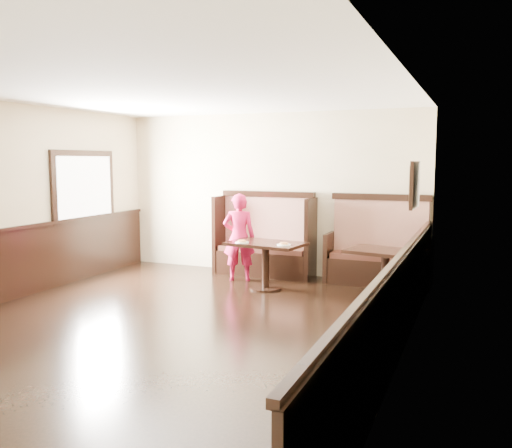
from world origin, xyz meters
The scene contains 9 objects.
ground centered at (0.00, 0.00, 0.00)m, with size 7.00×7.00×0.00m, color black.
room_shell centered at (-0.30, 0.28, 0.67)m, with size 7.00×7.00×7.00m.
booth_main centered at (0.00, 3.30, 0.53)m, with size 1.75×0.72×1.45m.
booth_neighbor centered at (1.95, 3.29, 0.48)m, with size 1.65×0.72×1.45m.
table_main centered at (0.41, 2.29, 0.56)m, with size 1.23×0.86×0.73m.
table_neighbor centered at (2.23, 2.29, 0.55)m, with size 1.16×0.88×0.73m.
child centered at (-0.23, 2.69, 0.72)m, with size 0.53×0.35×1.45m, color #C21447.
pizza_plate_left centered at (0.09, 2.10, 0.75)m, with size 0.21×0.21×0.04m.
pizza_plate_right centered at (0.76, 2.13, 0.75)m, with size 0.22×0.22×0.04m.
Camera 1 is at (3.42, -5.36, 1.98)m, focal length 38.00 mm.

